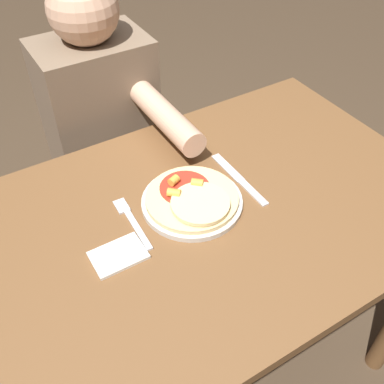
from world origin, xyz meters
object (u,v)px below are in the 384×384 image
pizza (193,198)px  fork (131,220)px  knife (240,180)px  person_diner (105,132)px  dining_table (212,243)px  plate (192,202)px

pizza → fork: 0.15m
knife → person_diner: size_ratio=0.19×
pizza → knife: pizza is taller
fork → knife: (0.29, -0.02, -0.00)m
knife → person_diner: bearing=108.0°
dining_table → plate: size_ratio=4.68×
plate → dining_table: bearing=-43.6°
plate → fork: 0.15m
fork → dining_table: bearing=-19.0°
dining_table → pizza: size_ratio=5.10×
dining_table → fork: bearing=161.0°
dining_table → plate: 0.15m
knife → fork: bearing=176.6°
pizza → person_diner: person_diner is taller
fork → person_diner: 0.52m
dining_table → plate: bearing=136.4°
plate → fork: bearing=169.5°
plate → person_diner: size_ratio=0.21×
dining_table → fork: size_ratio=6.39×
pizza → person_diner: 0.54m
fork → person_diner: (0.13, 0.49, -0.10)m
plate → knife: bearing=3.7°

